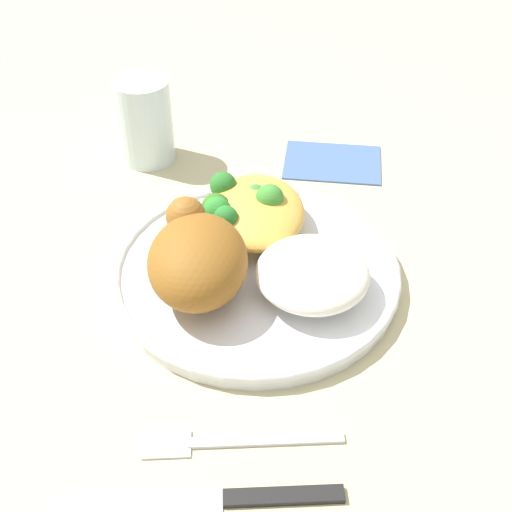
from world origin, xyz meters
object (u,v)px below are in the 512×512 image
at_px(roasted_chicken, 197,258).
at_px(napkin, 333,162).
at_px(rice_pile, 313,274).
at_px(knife, 225,498).
at_px(plate, 256,272).
at_px(mac_cheese_with_broccoli, 248,210).
at_px(fork, 231,441).
at_px(water_glass, 145,121).

height_order(roasted_chicken, napkin, roasted_chicken).
xyz_separation_m(rice_pile, knife, (-0.18, 0.07, -0.03)).
bearing_deg(napkin, plate, 155.83).
relative_size(mac_cheese_with_broccoli, fork, 0.80).
bearing_deg(knife, mac_cheese_with_broccoli, -2.70).
bearing_deg(fork, roasted_chicken, 11.89).
relative_size(plate, napkin, 2.42).
height_order(mac_cheese_with_broccoli, napkin, mac_cheese_with_broccoli).
bearing_deg(mac_cheese_with_broccoli, fork, 177.41).
relative_size(roasted_chicken, water_glass, 1.23).
relative_size(rice_pile, knife, 0.50).
height_order(roasted_chicken, fork, roasted_chicken).
relative_size(fork, knife, 0.75).
bearing_deg(mac_cheese_with_broccoli, water_glass, 37.71).
height_order(roasted_chicken, rice_pile, roasted_chicken).
relative_size(plate, rice_pile, 2.68).
distance_m(rice_pile, water_glass, 0.28).
relative_size(plate, fork, 1.78).
bearing_deg(fork, water_glass, 15.19).
bearing_deg(plate, water_glass, 30.71).
relative_size(fork, napkin, 1.36).
xyz_separation_m(rice_pile, napkin, (0.22, -0.04, -0.03)).
xyz_separation_m(mac_cheese_with_broccoli, knife, (-0.27, 0.01, -0.03)).
xyz_separation_m(plate, water_glass, (0.20, 0.12, 0.04)).
height_order(plate, rice_pile, rice_pile).
height_order(rice_pile, napkin, rice_pile).
relative_size(mac_cheese_with_broccoli, knife, 0.60).
xyz_separation_m(knife, water_glass, (0.41, 0.10, 0.04)).
xyz_separation_m(mac_cheese_with_broccoli, water_glass, (0.14, 0.11, 0.01)).
height_order(plate, fork, plate).
bearing_deg(water_glass, fork, -164.81).
bearing_deg(rice_pile, mac_cheese_with_broccoli, 32.21).
bearing_deg(roasted_chicken, napkin, -31.74).
bearing_deg(roasted_chicken, knife, -171.56).
bearing_deg(water_glass, plate, -149.29).
distance_m(plate, fork, 0.17).
bearing_deg(napkin, roasted_chicken, 148.26).
bearing_deg(roasted_chicken, plate, -61.23).
xyz_separation_m(plate, fork, (-0.17, 0.02, -0.01)).
relative_size(water_glass, napkin, 0.88).
distance_m(roasted_chicken, fork, 0.15).
height_order(mac_cheese_with_broccoli, knife, mac_cheese_with_broccoli).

